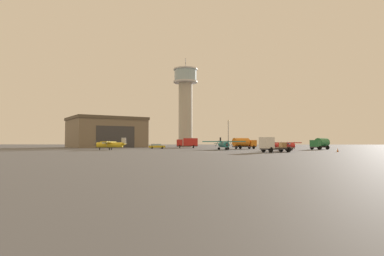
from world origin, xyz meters
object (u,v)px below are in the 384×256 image
(airplane_red, at_px, (283,145))
(truck_flatbed_white, at_px, (272,145))
(airplane_yellow, at_px, (110,144))
(truck_box_red, at_px, (188,143))
(light_post_west, at_px, (228,131))
(truck_fuel_tanker_green, at_px, (320,143))
(truck_fuel_tanker_orange, at_px, (244,143))
(airplane_teal, at_px, (224,144))
(traffic_cone_near_left, at_px, (338,150))
(car_yellow, at_px, (157,146))
(control_tower, at_px, (185,100))

(airplane_red, xyz_separation_m, truck_flatbed_white, (-4.62, -12.91, 0.08))
(airplane_yellow, distance_m, truck_box_red, 31.08)
(light_post_west, bearing_deg, truck_fuel_tanker_green, -55.52)
(airplane_red, xyz_separation_m, truck_fuel_tanker_orange, (-7.31, 16.93, 0.42))
(airplane_teal, distance_m, traffic_cone_near_left, 25.83)
(airplane_red, relative_size, traffic_cone_near_left, 11.39)
(truck_flatbed_white, bearing_deg, car_yellow, -80.55)
(control_tower, relative_size, car_yellow, 7.02)
(truck_fuel_tanker_orange, height_order, light_post_west, light_post_west)
(truck_fuel_tanker_green, distance_m, light_post_west, 39.07)
(truck_fuel_tanker_green, bearing_deg, airplane_red, 2.94)
(truck_flatbed_white, bearing_deg, truck_box_red, -96.70)
(truck_fuel_tanker_orange, bearing_deg, airplane_yellow, 175.59)
(control_tower, xyz_separation_m, truck_fuel_tanker_orange, (19.34, -32.92, -16.20))
(light_post_west, xyz_separation_m, traffic_cone_near_left, (19.14, -51.89, -5.39))
(control_tower, height_order, airplane_yellow, control_tower)
(control_tower, relative_size, airplane_teal, 3.27)
(truck_flatbed_white, height_order, traffic_cone_near_left, truck_flatbed_white)
(truck_fuel_tanker_green, xyz_separation_m, truck_box_red, (-35.26, 18.30, 0.14))
(truck_box_red, bearing_deg, truck_fuel_tanker_green, 145.08)
(airplane_teal, distance_m, truck_fuel_tanker_green, 24.94)
(truck_fuel_tanker_orange, bearing_deg, truck_flatbed_white, -112.45)
(traffic_cone_near_left, bearing_deg, airplane_teal, 146.28)
(control_tower, distance_m, car_yellow, 35.91)
(airplane_teal, height_order, truck_box_red, truck_box_red)
(airplane_red, height_order, truck_flatbed_white, truck_flatbed_white)
(airplane_red, bearing_deg, traffic_cone_near_left, -74.76)
(truck_box_red, distance_m, light_post_west, 19.51)
(airplane_red, height_order, traffic_cone_near_left, airplane_red)
(truck_fuel_tanker_green, bearing_deg, airplane_teal, -29.08)
(traffic_cone_near_left, bearing_deg, control_tower, 120.98)
(traffic_cone_near_left, bearing_deg, airplane_yellow, 166.60)
(truck_flatbed_white, bearing_deg, traffic_cone_near_left, 167.05)
(truck_box_red, bearing_deg, airplane_yellow, 51.43)
(airplane_red, xyz_separation_m, airplane_teal, (-13.01, 5.72, 0.19))
(light_post_west, bearing_deg, airplane_yellow, -125.99)
(truck_fuel_tanker_orange, height_order, car_yellow, truck_fuel_tanker_orange)
(truck_flatbed_white, xyz_separation_m, light_post_west, (-6.07, 56.20, 4.44))
(airplane_teal, xyz_separation_m, truck_box_red, (-10.94, 23.84, 0.31))
(light_post_west, bearing_deg, airplane_red, -76.14)
(truck_flatbed_white, xyz_separation_m, truck_fuel_tanker_green, (15.93, 24.17, 0.27))
(truck_fuel_tanker_orange, xyz_separation_m, light_post_west, (-3.38, 26.36, 4.10))
(car_yellow, relative_size, light_post_west, 0.49)
(control_tower, distance_m, truck_flatbed_white, 68.54)
(control_tower, bearing_deg, truck_fuel_tanker_orange, -59.57)
(airplane_red, height_order, car_yellow, airplane_red)
(airplane_yellow, bearing_deg, truck_fuel_tanker_orange, -162.25)
(truck_fuel_tanker_green, bearing_deg, control_tower, -87.39)
(airplane_yellow, xyz_separation_m, truck_fuel_tanker_green, (51.30, 8.33, 0.23))
(car_yellow, bearing_deg, airplane_red, -52.57)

